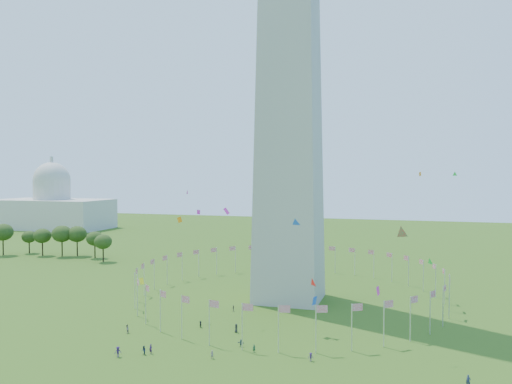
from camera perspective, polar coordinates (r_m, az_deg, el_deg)
ground at (r=90.54m, az=-3.70°, el=-19.61°), size 600.00×600.00×0.00m
flag_ring at (r=135.30m, az=3.81°, el=-10.31°), size 80.24×80.24×9.00m
capitol_building at (r=333.11m, az=-22.29°, el=0.07°), size 70.00×35.00×46.00m
crowd at (r=89.31m, az=1.46°, el=-19.33°), size 82.21×77.93×1.93m
kites_aloft at (r=103.62m, az=6.98°, el=-5.25°), size 86.46×68.84×40.65m
tree_line_west at (r=219.31m, az=-22.03°, el=-5.36°), size 55.84×15.97×12.87m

